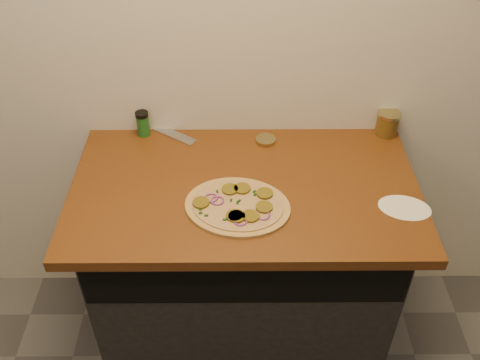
{
  "coord_description": "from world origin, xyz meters",
  "views": [
    {
      "loc": [
        -0.02,
        0.03,
        2.11
      ],
      "look_at": [
        -0.02,
        1.39,
        0.95
      ],
      "focal_mm": 40.0,
      "sensor_mm": 36.0,
      "label": 1
    }
  ],
  "objects_px": {
    "spice_shaker": "(143,124)",
    "chefs_knife": "(156,126)",
    "pizza": "(238,206)",
    "salsa_jar": "(387,123)"
  },
  "relations": [
    {
      "from": "chefs_knife",
      "to": "salsa_jar",
      "type": "bearing_deg",
      "value": -2.88
    },
    {
      "from": "spice_shaker",
      "to": "chefs_knife",
      "type": "bearing_deg",
      "value": 48.36
    },
    {
      "from": "chefs_knife",
      "to": "spice_shaker",
      "type": "distance_m",
      "value": 0.07
    },
    {
      "from": "chefs_knife",
      "to": "spice_shaker",
      "type": "bearing_deg",
      "value": -131.64
    },
    {
      "from": "pizza",
      "to": "chefs_knife",
      "type": "bearing_deg",
      "value": 124.8
    },
    {
      "from": "pizza",
      "to": "spice_shaker",
      "type": "xyz_separation_m",
      "value": [
        -0.36,
        0.42,
        0.04
      ]
    },
    {
      "from": "chefs_knife",
      "to": "spice_shaker",
      "type": "height_order",
      "value": "spice_shaker"
    },
    {
      "from": "pizza",
      "to": "chefs_knife",
      "type": "relative_size",
      "value": 1.43
    },
    {
      "from": "pizza",
      "to": "salsa_jar",
      "type": "height_order",
      "value": "salsa_jar"
    },
    {
      "from": "pizza",
      "to": "chefs_knife",
      "type": "xyz_separation_m",
      "value": [
        -0.32,
        0.46,
        -0.0
      ]
    }
  ]
}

